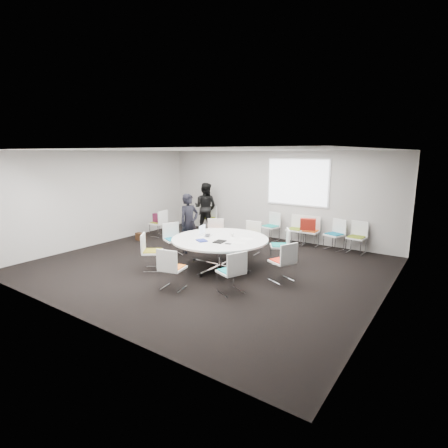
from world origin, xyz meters
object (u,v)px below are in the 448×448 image
Objects in this scene: chair_back_a at (271,232)px; chair_back_e at (356,244)px; chair_ring_a at (282,269)px; brown_bag at (141,237)px; chair_ring_c at (250,244)px; person_back at (205,207)px; chair_spare_left at (159,228)px; chair_ring_e at (174,246)px; chair_back_b at (295,235)px; chair_ring_h at (231,280)px; chair_back_d at (334,241)px; person_main at (189,223)px; chair_ring_f at (152,259)px; chair_back_c at (310,237)px; maroon_bag at (158,218)px; chair_person_back at (208,223)px; laptop at (209,235)px; cup at (232,235)px; chair_ring_d at (215,241)px; chair_ring_b at (280,252)px; chair_ring_g at (172,276)px; conference_table at (220,245)px.

chair_back_a and chair_back_e have the same top height.
chair_ring_a is 5.29m from brown_bag.
chair_ring_c is 3.13m from person_back.
person_back is (0.83, 1.47, 0.59)m from chair_spare_left.
chair_ring_e is 1.00× the size of chair_back_b.
chair_ring_h is 1.00× the size of chair_back_d.
person_back is (-4.49, -0.20, 0.59)m from chair_back_d.
chair_back_a is at bearing -68.70° from chair_spare_left.
person_main reaches higher than chair_back_b.
chair_ring_f is 1.00× the size of chair_back_c.
chair_back_c is (1.07, 1.67, 0.00)m from chair_ring_c.
chair_ring_f is at bearing 134.57° from chair_ring_a.
maroon_bag is (-2.07, 0.84, -0.20)m from person_main.
brown_bag is at bearing 56.58° from person_back.
chair_back_a and chair_back_d have the same top height.
chair_back_a is 1.00× the size of chair_person_back.
chair_ring_a is 1.00× the size of chair_person_back.
laptop is (-1.42, -3.09, 0.47)m from chair_back_c.
chair_ring_h is at bearing 121.42° from person_back.
chair_back_e is (1.79, -0.00, 0.00)m from chair_back_b.
brown_bag is (-3.75, 0.42, -0.66)m from cup.
chair_ring_d is 3.01× the size of laptop.
chair_back_b is 3.27m from laptop.
chair_back_b and chair_back_d have the same top height.
chair_ring_e is at bearing 55.89° from chair_back_b.
chair_ring_e reaches higher than laptop.
chair_back_c is at bearing -32.48° from chair_ring_b.
chair_ring_g is at bearing 75.45° from chair_back_c.
chair_ring_d is 1.24m from chair_ring_e.
chair_ring_f is 4.42m from chair_person_back.
chair_ring_d and chair_back_c have the same top height.
chair_ring_g is at bearing -33.61° from brown_bag.
chair_ring_f is at bearing -138.80° from conference_table.
person_main reaches higher than chair_ring_d.
cup is at bearing 141.67° from chair_person_back.
cup is at bearing 102.84° from chair_ring_a.
cup is at bearing 111.88° from chair_ring_d.
chair_ring_c reaches higher than brown_bag.
chair_back_b is at bearing -160.58° from chair_ring_d.
chair_ring_a is 2.20m from chair_ring_c.
chair_ring_c is 2.80m from chair_ring_f.
chair_ring_e is 2.41m from maroon_bag.
chair_spare_left is at bearing 49.29° from person_back.
chair_ring_d is 1.00× the size of chair_ring_h.
chair_back_b is at bearing 20.64° from chair_back_d.
chair_ring_f and chair_back_c have the same top height.
chair_back_d is (3.00, 4.19, 0.00)m from chair_ring_f.
person_main reaches higher than chair_ring_c.
chair_person_back is 0.61m from person_back.
chair_ring_g is 9.78× the size of cup.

